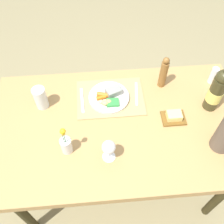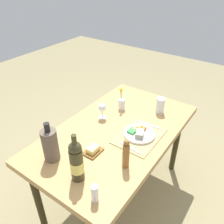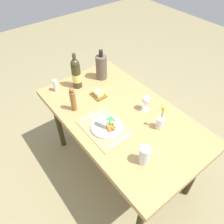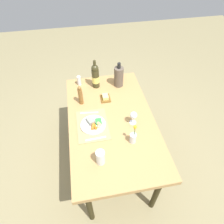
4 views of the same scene
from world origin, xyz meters
name	(u,v)px [view 2 (image 2 of 4)]	position (x,y,z in m)	size (l,w,h in m)	color
ground_plane	(115,192)	(0.00, 0.00, 0.00)	(8.00, 8.00, 0.00)	#91855D
dining_table	(116,137)	(0.00, 0.00, 0.69)	(1.41, 0.82, 0.76)	tan
placemat	(139,136)	(0.04, -0.19, 0.76)	(0.39, 0.29, 0.01)	tan
dinner_plate	(139,133)	(0.05, -0.18, 0.78)	(0.24, 0.24, 0.06)	silver
fork	(130,148)	(-0.12, -0.20, 0.77)	(0.01, 0.18, 0.01)	silver
knife	(148,124)	(0.20, -0.18, 0.77)	(0.02, 0.18, 0.01)	silver
pepper_mill	(126,154)	(-0.28, -0.26, 0.87)	(0.04, 0.04, 0.22)	olive
cooler_bottle	(50,145)	(-0.50, 0.17, 0.88)	(0.10, 0.10, 0.29)	brown
wine_glass	(102,108)	(0.08, 0.19, 0.86)	(0.07, 0.07, 0.14)	white
wine_bottle	(77,161)	(-0.53, -0.08, 0.90)	(0.08, 0.08, 0.33)	#3B371D
salt_shaker	(95,193)	(-0.59, -0.26, 0.82)	(0.04, 0.04, 0.11)	white
flower_vase	(122,103)	(0.28, 0.14, 0.82)	(0.06, 0.06, 0.21)	silver
water_tumbler	(160,106)	(0.43, -0.17, 0.82)	(0.07, 0.07, 0.14)	silver
butter_dish	(93,150)	(-0.30, -0.01, 0.78)	(0.13, 0.10, 0.05)	brown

